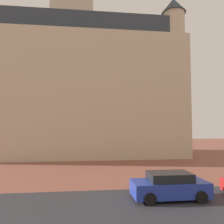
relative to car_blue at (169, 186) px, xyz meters
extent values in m
plane|color=brown|center=(-3.15, -1.17, -0.71)|extent=(120.00, 120.00, 0.00)
cube|color=#2D2D33|center=(-3.15, -1.73, -0.70)|extent=(120.00, 7.87, 0.00)
cube|color=beige|center=(-5.73, 20.60, 7.24)|extent=(28.63, 11.98, 15.89)
cube|color=#2D3842|center=(-5.73, 20.60, 16.38)|extent=(26.34, 11.02, 2.40)
cube|color=beige|center=(-6.52, 20.60, 15.04)|extent=(5.75, 5.75, 31.50)
cylinder|color=beige|center=(7.08, 16.11, 8.87)|extent=(2.80, 2.80, 19.16)
cone|color=#2D3842|center=(7.08, 16.11, 19.46)|extent=(3.20, 3.20, 2.00)
cube|color=#23389E|center=(0.00, 0.00, -0.12)|extent=(4.16, 1.80, 0.81)
cube|color=black|center=(0.00, 0.00, 0.52)|extent=(2.33, 1.59, 0.47)
cylinder|color=black|center=(-1.37, -0.90, -0.39)|extent=(0.64, 0.22, 0.64)
cylinder|color=black|center=(-1.37, 0.90, -0.39)|extent=(0.64, 0.22, 0.64)
cylinder|color=black|center=(1.37, -0.90, -0.39)|extent=(0.64, 0.22, 0.64)
cylinder|color=black|center=(1.37, 0.90, -0.39)|extent=(0.64, 0.22, 0.64)
camera|label=1|loc=(-4.74, -12.48, 3.31)|focal=36.85mm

